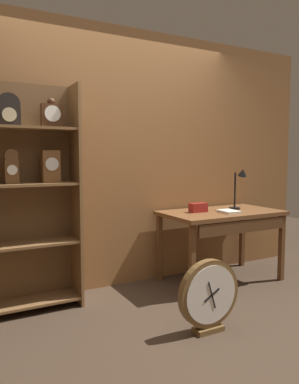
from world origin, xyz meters
TOP-DOWN VIEW (x-y plane):
  - ground_plane at (0.00, 0.00)m, footprint 10.00×10.00m
  - back_wood_panel at (0.00, 1.28)m, footprint 4.80×0.05m
  - bookshelf at (-1.10, 1.04)m, footprint 1.12×0.31m
  - workbench at (0.99, 0.83)m, footprint 1.25×0.71m
  - desk_lamp at (1.24, 0.88)m, footprint 0.19×0.18m
  - toolbox_small at (0.73, 0.92)m, footprint 0.19×0.09m
  - open_repair_manual at (0.98, 0.73)m, footprint 0.17×0.23m
  - round_clock_large at (0.15, -0.03)m, footprint 0.52×0.11m

SIDE VIEW (x-z plane):
  - ground_plane at x=0.00m, z-range 0.00..0.00m
  - round_clock_large at x=0.15m, z-range 0.00..0.56m
  - workbench at x=0.99m, z-range 0.29..1.04m
  - open_repair_manual at x=0.98m, z-range 0.75..0.77m
  - toolbox_small at x=0.73m, z-range 0.75..0.84m
  - desk_lamp at x=1.24m, z-range 0.79..1.25m
  - bookshelf at x=-1.10m, z-range 0.05..1.99m
  - back_wood_panel at x=0.00m, z-range 0.00..2.60m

